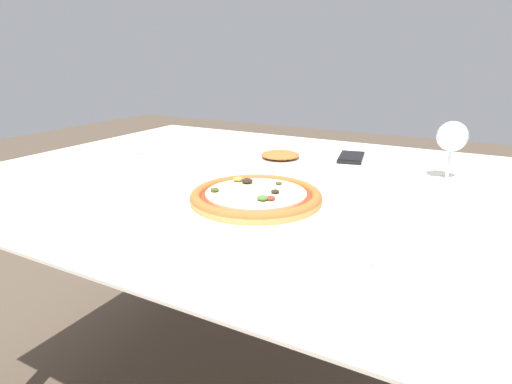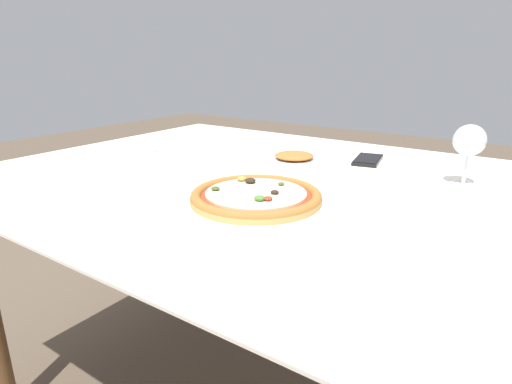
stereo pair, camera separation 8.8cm
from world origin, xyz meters
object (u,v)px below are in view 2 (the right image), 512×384
object	(u,v)px
side_plate	(293,159)
fork	(144,155)
dining_table	(259,203)
wine_glass_far_left	(469,142)
pizza_plate	(256,198)
cell_phone	(368,160)

from	to	relation	value
side_plate	fork	bearing A→B (deg)	-155.74
dining_table	side_plate	xyz separation A→B (m)	(-0.00, 0.18, 0.09)
dining_table	fork	world-z (taller)	fork
fork	side_plate	world-z (taller)	side_plate
dining_table	wine_glass_far_left	distance (m)	0.53
wine_glass_far_left	side_plate	world-z (taller)	wine_glass_far_left
fork	side_plate	distance (m)	0.47
wine_glass_far_left	side_plate	xyz separation A→B (m)	(-0.45, -0.02, -0.10)
wine_glass_far_left	side_plate	size ratio (longest dim) A/B	0.76
fork	pizza_plate	bearing A→B (deg)	-18.31
dining_table	pizza_plate	world-z (taller)	pizza_plate
pizza_plate	side_plate	world-z (taller)	pizza_plate
cell_phone	pizza_plate	bearing A→B (deg)	-95.95
dining_table	side_plate	size ratio (longest dim) A/B	7.42
dining_table	cell_phone	size ratio (longest dim) A/B	9.30
side_plate	wine_glass_far_left	bearing A→B (deg)	3.08
pizza_plate	fork	world-z (taller)	pizza_plate
dining_table	fork	size ratio (longest dim) A/B	8.47
dining_table	pizza_plate	xyz separation A→B (m)	(0.12, -0.19, 0.09)
dining_table	side_plate	bearing A→B (deg)	90.75
pizza_plate	cell_phone	world-z (taller)	pizza_plate
fork	cell_phone	distance (m)	0.68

